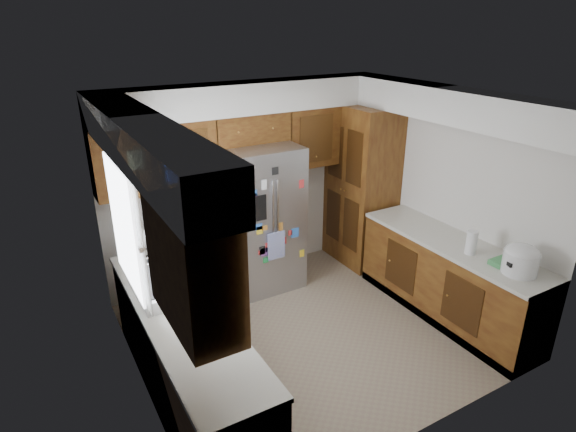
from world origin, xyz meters
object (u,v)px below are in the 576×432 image
(pantry, at_px, (361,186))
(paper_towel, at_px, (471,243))
(rice_cooker, at_px, (521,259))
(fridge, at_px, (260,218))

(pantry, xyz_separation_m, paper_towel, (-0.08, -1.91, -0.03))
(pantry, height_order, rice_cooker, pantry)
(fridge, relative_size, paper_towel, 7.18)
(rice_cooker, xyz_separation_m, paper_towel, (-0.08, 0.51, -0.03))
(fridge, xyz_separation_m, rice_cooker, (1.50, -2.47, 0.17))
(pantry, relative_size, rice_cooker, 6.39)
(pantry, bearing_deg, fridge, 177.94)
(paper_towel, bearing_deg, fridge, 125.96)
(fridge, bearing_deg, pantry, -2.06)
(paper_towel, bearing_deg, pantry, 87.67)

